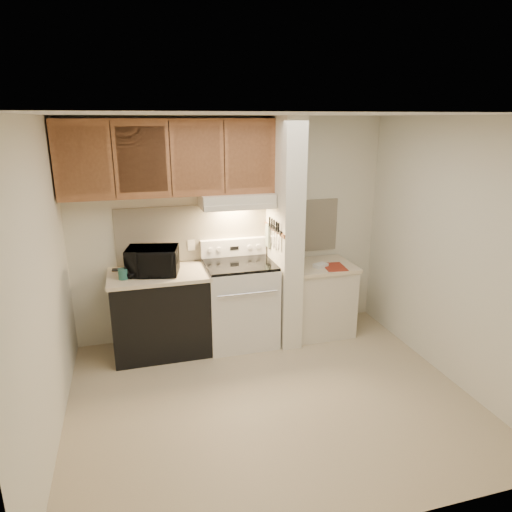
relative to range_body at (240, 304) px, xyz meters
name	(u,v)px	position (x,y,z in m)	size (l,w,h in m)	color
floor	(270,397)	(0.00, -1.16, -0.46)	(3.60, 3.60, 0.00)	tan
ceiling	(273,114)	(0.00, -1.16, 2.04)	(3.60, 3.60, 0.00)	white
wall_back	(232,229)	(0.00, 0.34, 0.79)	(3.60, 0.02, 2.50)	silver
wall_left	(41,290)	(-1.80, -1.16, 0.79)	(0.02, 3.00, 2.50)	silver
wall_right	(452,253)	(1.80, -1.16, 0.79)	(0.02, 3.00, 2.50)	silver
backsplash	(232,231)	(0.00, 0.33, 0.78)	(2.60, 0.02, 0.63)	#FFEFCB
range_body	(240,304)	(0.00, 0.00, 0.00)	(0.76, 0.65, 0.92)	silver
oven_window	(247,312)	(0.00, -0.32, 0.04)	(0.50, 0.01, 0.30)	black
oven_handle	(248,294)	(0.00, -0.35, 0.26)	(0.02, 0.02, 0.65)	silver
cooktop	(240,264)	(0.00, 0.00, 0.48)	(0.74, 0.64, 0.03)	black
range_backguard	(234,247)	(0.00, 0.28, 0.59)	(0.76, 0.08, 0.20)	silver
range_display	(234,248)	(0.00, 0.24, 0.59)	(0.10, 0.01, 0.04)	black
range_knob_left_outer	(210,250)	(-0.28, 0.24, 0.59)	(0.05, 0.05, 0.02)	silver
range_knob_left_inner	(219,249)	(-0.18, 0.24, 0.59)	(0.05, 0.05, 0.02)	silver
range_knob_right_inner	(250,247)	(0.18, 0.24, 0.59)	(0.05, 0.05, 0.02)	silver
range_knob_right_outer	(258,246)	(0.28, 0.24, 0.59)	(0.05, 0.05, 0.02)	silver
dishwasher_front	(161,314)	(-0.88, 0.01, -0.03)	(1.00, 0.63, 0.87)	black
left_countertop	(158,275)	(-0.88, 0.01, 0.43)	(1.04, 0.67, 0.04)	beige
spoon_rest	(124,269)	(-1.23, 0.21, 0.46)	(0.24, 0.08, 0.02)	black
teal_jar	(123,274)	(-1.23, -0.09, 0.51)	(0.10, 0.10, 0.11)	#255E53
outlet	(191,245)	(-0.48, 0.32, 0.64)	(0.08, 0.01, 0.12)	beige
microwave	(153,261)	(-0.93, -0.01, 0.59)	(0.52, 0.35, 0.29)	black
partition_pillar	(284,233)	(0.51, -0.01, 0.79)	(0.22, 0.70, 2.50)	silver
pillar_trim	(274,230)	(0.39, -0.01, 0.84)	(0.01, 0.70, 0.04)	#955A35
knife_strip	(275,229)	(0.39, -0.06, 0.86)	(0.02, 0.42, 0.04)	black
knife_blade_a	(279,242)	(0.38, -0.22, 0.76)	(0.01, 0.04, 0.16)	silver
knife_handle_a	(278,227)	(0.38, -0.21, 0.91)	(0.02, 0.02, 0.10)	black
knife_blade_b	(276,240)	(0.38, -0.13, 0.75)	(0.01, 0.04, 0.18)	silver
knife_handle_b	(276,226)	(0.38, -0.14, 0.91)	(0.02, 0.02, 0.10)	black
knife_blade_c	(274,240)	(0.38, -0.06, 0.74)	(0.01, 0.04, 0.20)	silver
knife_handle_c	(274,224)	(0.38, -0.05, 0.91)	(0.02, 0.02, 0.10)	black
knife_blade_d	(272,236)	(0.38, 0.02, 0.76)	(0.01, 0.04, 0.16)	silver
knife_handle_d	(272,223)	(0.38, 0.02, 0.91)	(0.02, 0.02, 0.10)	black
knife_blade_e	(270,235)	(0.38, 0.10, 0.75)	(0.01, 0.04, 0.18)	silver
knife_handle_e	(270,221)	(0.38, 0.10, 0.91)	(0.02, 0.02, 0.10)	black
oven_mitt	(268,235)	(0.38, 0.17, 0.73)	(0.03, 0.11, 0.26)	gray
right_cab_base	(319,300)	(0.97, -0.01, -0.06)	(0.70, 0.60, 0.81)	beige
right_countertop	(321,266)	(0.97, -0.01, 0.37)	(0.74, 0.64, 0.04)	beige
red_folder	(334,267)	(1.07, -0.16, 0.40)	(0.23, 0.31, 0.01)	maroon
white_box	(321,265)	(0.92, -0.11, 0.41)	(0.15, 0.10, 0.04)	white
range_hood	(236,200)	(0.00, 0.12, 1.17)	(0.78, 0.44, 0.15)	beige
hood_lip	(241,208)	(0.00, -0.08, 1.12)	(0.78, 0.04, 0.06)	beige
upper_cabinets	(169,158)	(-0.69, 0.17, 1.62)	(2.18, 0.33, 0.77)	#955A35
cab_door_a	(83,161)	(-1.51, 0.01, 1.62)	(0.46, 0.01, 0.63)	#955A35
cab_gap_a	(113,160)	(-1.23, 0.01, 1.62)	(0.01, 0.01, 0.73)	black
cab_door_b	(142,160)	(-0.96, 0.01, 1.62)	(0.46, 0.01, 0.63)	#955A35
cab_gap_b	(170,159)	(-0.69, 0.01, 1.62)	(0.01, 0.01, 0.73)	black
cab_door_c	(198,158)	(-0.42, 0.01, 1.62)	(0.46, 0.01, 0.63)	#955A35
cab_gap_c	(224,158)	(-0.14, 0.01, 1.62)	(0.01, 0.01, 0.73)	black
cab_door_d	(250,157)	(0.13, 0.01, 1.62)	(0.46, 0.01, 0.63)	#955A35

